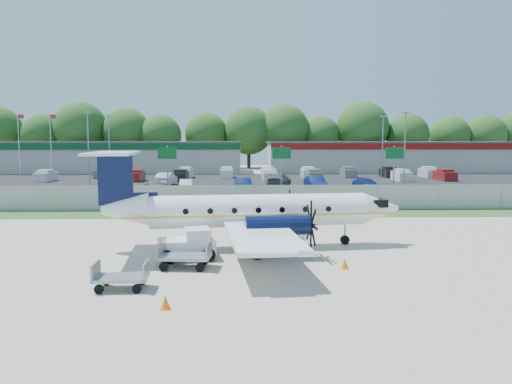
{
  "coord_description": "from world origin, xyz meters",
  "views": [
    {
      "loc": [
        -0.97,
        -25.19,
        5.58
      ],
      "look_at": [
        0.0,
        6.0,
        2.3
      ],
      "focal_mm": 35.0,
      "sensor_mm": 36.0,
      "label": 1
    }
  ],
  "objects_px": {
    "baggage_cart_near": "(185,256)",
    "baggage_cart_far": "(121,277)",
    "pushback_tug": "(189,244)",
    "aircraft": "(252,211)"
  },
  "relations": [
    {
      "from": "baggage_cart_near",
      "to": "baggage_cart_far",
      "type": "xyz_separation_m",
      "value": [
        -2.04,
        -3.07,
        -0.07
      ]
    },
    {
      "from": "baggage_cart_far",
      "to": "pushback_tug",
      "type": "bearing_deg",
      "value": 67.1
    },
    {
      "from": "aircraft",
      "to": "baggage_cart_far",
      "type": "bearing_deg",
      "value": -125.09
    },
    {
      "from": "aircraft",
      "to": "baggage_cart_near",
      "type": "relative_size",
      "value": 6.89
    },
    {
      "from": "aircraft",
      "to": "baggage_cart_far",
      "type": "xyz_separation_m",
      "value": [
        -5.07,
        -7.22,
        -1.45
      ]
    },
    {
      "from": "aircraft",
      "to": "baggage_cart_near",
      "type": "height_order",
      "value": "aircraft"
    },
    {
      "from": "aircraft",
      "to": "baggage_cart_near",
      "type": "xyz_separation_m",
      "value": [
        -3.04,
        -4.14,
        -1.38
      ]
    },
    {
      "from": "aircraft",
      "to": "pushback_tug",
      "type": "xyz_separation_m",
      "value": [
        -3.03,
        -2.39,
        -1.24
      ]
    },
    {
      "from": "pushback_tug",
      "to": "baggage_cart_near",
      "type": "bearing_deg",
      "value": -90.13
    },
    {
      "from": "pushback_tug",
      "to": "baggage_cart_near",
      "type": "distance_m",
      "value": 1.76
    }
  ]
}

